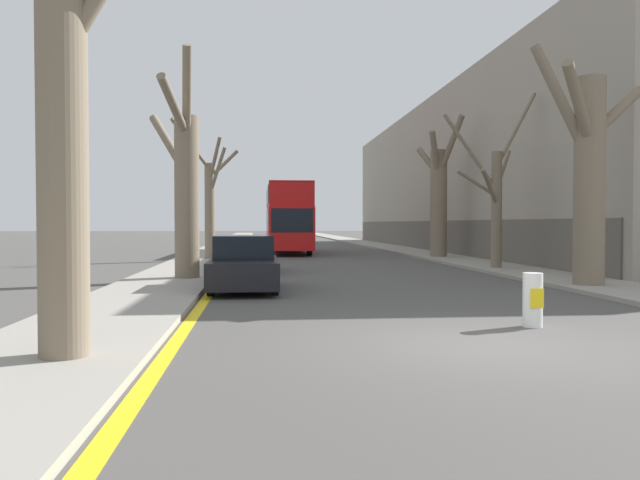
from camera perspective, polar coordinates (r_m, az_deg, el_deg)
The scene contains 15 objects.
ground_plane at distance 9.95m, azimuth 15.07°, elevation -9.29°, with size 300.00×300.00×0.00m, color #4C4947.
sidewalk_left at distance 59.24m, azimuth -8.37°, elevation -0.24°, with size 2.77×120.00×0.12m, color gray.
sidewalk_right at distance 59.98m, azimuth 3.81°, elevation -0.21°, with size 2.77×120.00×0.12m, color gray.
building_facade_right at distance 45.35m, azimuth 15.38°, elevation 5.53°, with size 10.08×49.08×10.18m.
kerb_line_stripe at distance 59.19m, azimuth -6.85°, elevation -0.29°, with size 0.24×120.00×0.01m, color yellow.
street_tree_left_0 at distance 9.07m, azimuth -22.28°, elevation 14.63°, with size 2.34×2.86×7.72m.
street_tree_left_1 at distance 20.46m, azimuth -12.22°, elevation 4.89°, with size 1.84×3.96×7.23m.
street_tree_left_2 at distance 31.63m, azimuth -10.05°, elevation 3.51°, with size 3.18×2.03×6.85m.
street_tree_right_0 at distance 19.31m, azimuth 23.31°, elevation 5.73°, with size 3.49×2.30×6.94m.
street_tree_right_1 at distance 25.60m, azimuth 15.72°, elevation 3.70°, with size 3.83×2.20×7.05m.
street_tree_right_2 at distance 33.46m, azimuth 10.80°, elevation 3.88°, with size 1.93×2.93×7.38m.
double_decker_bus at distance 39.30m, azimuth -2.96°, elevation 2.30°, with size 2.58×10.43×4.23m.
parked_car_0 at distance 17.50m, azimuth -6.94°, elevation -2.25°, with size 1.85×4.29×1.52m.
parked_car_1 at distance 24.26m, azimuth -6.56°, elevation -1.39°, with size 1.74×4.39×1.32m.
traffic_bollard at distance 11.87m, azimuth 18.87°, elevation -5.20°, with size 0.35×0.36×0.97m.
Camera 1 is at (-3.46, -9.14, 1.86)m, focal length 35.00 mm.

